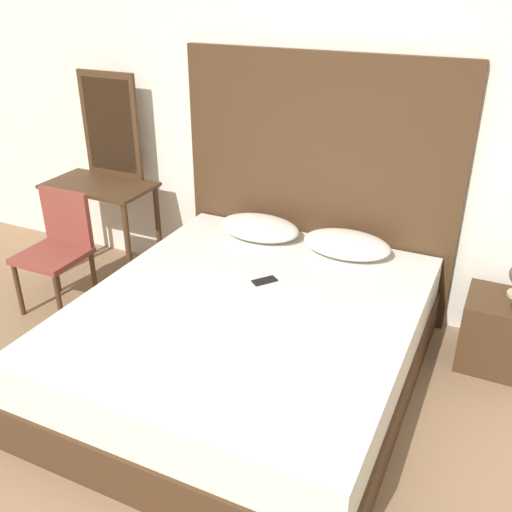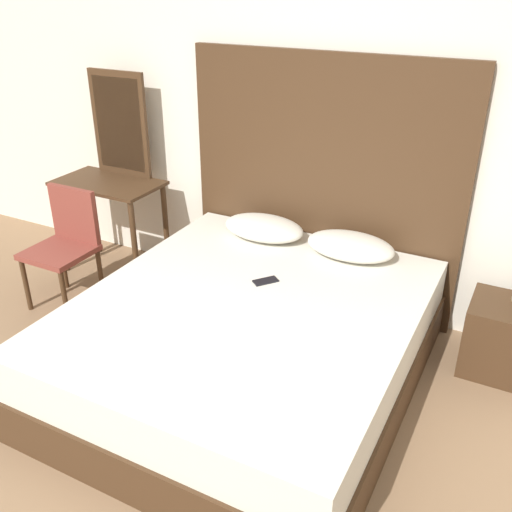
% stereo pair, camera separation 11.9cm
% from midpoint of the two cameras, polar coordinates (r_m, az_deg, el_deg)
% --- Properties ---
extents(wall_back, '(10.00, 0.06, 2.70)m').
position_cam_midpoint_polar(wall_back, '(3.93, 6.94, 13.38)').
color(wall_back, silver).
rests_on(wall_back, ground_plane).
extents(bed, '(1.87, 2.14, 0.55)m').
position_cam_midpoint_polar(bed, '(3.41, -1.79, -8.69)').
color(bed, '#422B19').
rests_on(bed, ground_plane).
extents(headboard, '(1.96, 0.05, 1.79)m').
position_cam_midpoint_polar(headboard, '(4.01, 5.21, 6.98)').
color(headboard, '#422B19').
rests_on(headboard, ground_plane).
extents(pillow_left, '(0.59, 0.37, 0.15)m').
position_cam_midpoint_polar(pillow_left, '(4.01, -0.54, 2.84)').
color(pillow_left, silver).
rests_on(pillow_left, bed).
extents(pillow_right, '(0.59, 0.37, 0.15)m').
position_cam_midpoint_polar(pillow_right, '(3.80, 8.16, 1.15)').
color(pillow_right, silver).
rests_on(pillow_right, bed).
extents(phone_on_bed, '(0.15, 0.16, 0.01)m').
position_cam_midpoint_polar(phone_on_bed, '(3.46, -0.13, -2.50)').
color(phone_on_bed, black).
rests_on(phone_on_bed, bed).
extents(nightstand, '(0.50, 0.42, 0.46)m').
position_cam_midpoint_polar(nightstand, '(3.85, 22.77, -7.16)').
color(nightstand, '#422B19').
rests_on(nightstand, ground_plane).
extents(vanity_desk, '(0.83, 0.48, 0.77)m').
position_cam_midpoint_polar(vanity_desk, '(4.64, -15.91, 5.14)').
color(vanity_desk, '#422B19').
rests_on(vanity_desk, ground_plane).
extents(vanity_mirror, '(0.51, 0.03, 0.81)m').
position_cam_midpoint_polar(vanity_mirror, '(4.63, -15.09, 12.48)').
color(vanity_mirror, '#422B19').
rests_on(vanity_mirror, vanity_desk).
extents(chair, '(0.43, 0.43, 0.86)m').
position_cam_midpoint_polar(chair, '(4.33, -19.88, 1.19)').
color(chair, brown).
rests_on(chair, ground_plane).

